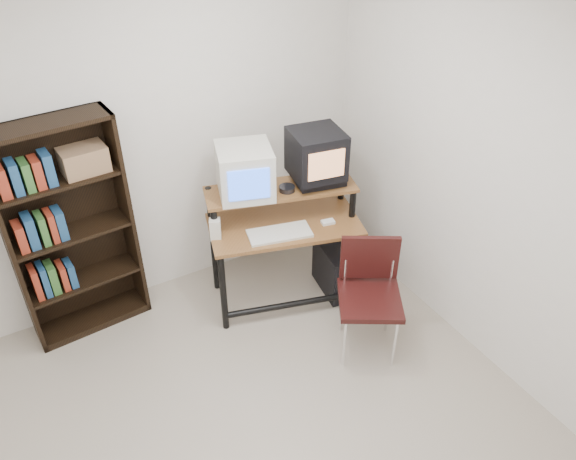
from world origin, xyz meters
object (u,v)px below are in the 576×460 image
school_chair (370,286)px  bookshelf (69,229)px  computer_desk (284,228)px  crt_tv (316,154)px  pc_tower (334,269)px  crt_monitor (245,171)px

school_chair → bookshelf: bookshelf is taller
computer_desk → crt_tv: size_ratio=2.94×
pc_tower → school_chair: size_ratio=0.51×
crt_tv → school_chair: bearing=-83.0°
crt_monitor → crt_tv: (0.53, -0.14, 0.07)m
computer_desk → crt_tv: 0.62m
crt_monitor → pc_tower: 1.18m
computer_desk → crt_tv: crt_tv is taller
crt_tv → pc_tower: crt_tv is taller
computer_desk → pc_tower: bearing=-3.3°
computer_desk → school_chair: (0.27, -0.76, -0.14)m
computer_desk → school_chair: 0.82m
crt_tv → school_chair: (-0.03, -0.79, -0.69)m
crt_tv → pc_tower: bearing=-51.0°
pc_tower → school_chair: bearing=-92.3°
school_chair → pc_tower: bearing=109.2°
crt_monitor → bookshelf: 1.32m
pc_tower → school_chair: (-0.13, -0.62, 0.33)m
crt_monitor → crt_tv: 0.55m
crt_tv → pc_tower: size_ratio=0.95×
computer_desk → crt_tv: (0.30, 0.03, 0.55)m
pc_tower → bookshelf: bookshelf is taller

